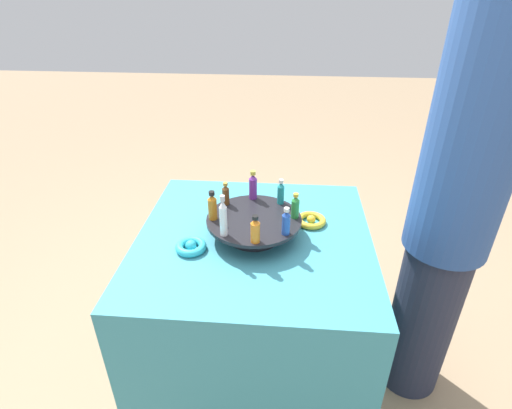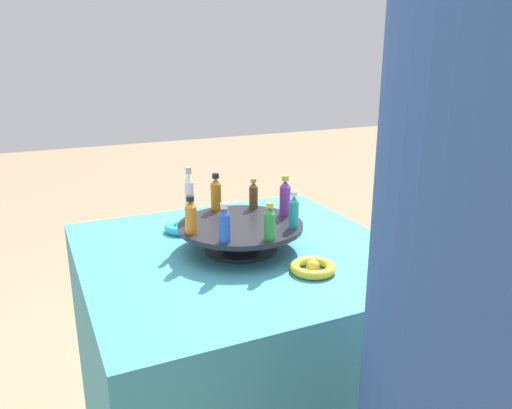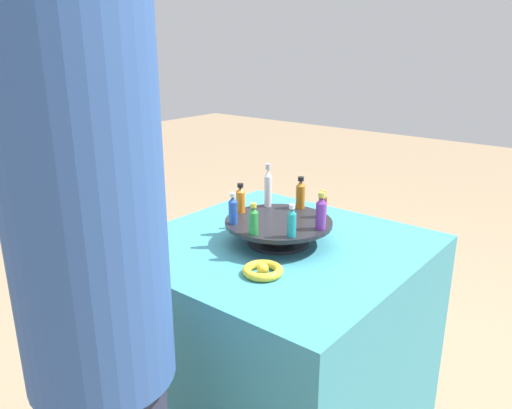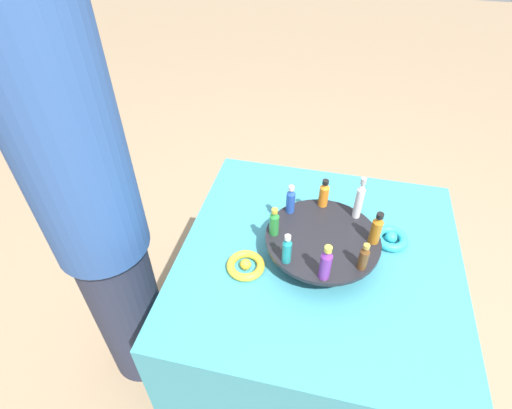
{
  "view_description": "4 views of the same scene",
  "coord_description": "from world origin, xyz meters",
  "px_view_note": "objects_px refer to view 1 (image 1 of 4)",
  "views": [
    {
      "loc": [
        -0.1,
        1.13,
        1.53
      ],
      "look_at": [
        -0.01,
        -0.0,
        0.87
      ],
      "focal_mm": 28.0,
      "sensor_mm": 36.0,
      "label": 1
    },
    {
      "loc": [
        -1.11,
        0.47,
        1.24
      ],
      "look_at": [
        -0.08,
        -0.01,
        0.89
      ],
      "focal_mm": 35.0,
      "sensor_mm": 36.0,
      "label": 2
    },
    {
      "loc": [
        -1.12,
        -0.83,
        1.33
      ],
      "look_at": [
        -0.12,
        -0.01,
        0.9
      ],
      "focal_mm": 35.0,
      "sensor_mm": 36.0,
      "label": 3
    },
    {
      "loc": [
        -0.01,
        -0.79,
        1.63
      ],
      "look_at": [
        -0.19,
        -0.02,
        0.92
      ],
      "focal_mm": 28.0,
      "sensor_mm": 36.0,
      "label": 4
    }
  ],
  "objects_px": {
    "bottle_teal": "(281,192)",
    "bottle_brown": "(226,194)",
    "ribbon_bow_teal": "(191,246)",
    "person_figure": "(453,211)",
    "bottle_orange": "(255,230)",
    "bottle_purple": "(253,186)",
    "bottle_clear": "(223,217)",
    "bottle_blue": "(286,222)",
    "display_stand": "(254,224)",
    "bottle_green": "(295,207)",
    "bottle_amber": "(212,206)",
    "ribbon_bow_gold": "(311,220)"
  },
  "relations": [
    {
      "from": "bottle_teal",
      "to": "bottle_brown",
      "type": "xyz_separation_m",
      "value": [
        0.19,
        0.02,
        -0.0
      ]
    },
    {
      "from": "ribbon_bow_teal",
      "to": "person_figure",
      "type": "distance_m",
      "value": 0.88
    },
    {
      "from": "bottle_brown",
      "to": "bottle_orange",
      "type": "xyz_separation_m",
      "value": [
        -0.12,
        0.22,
        0.0
      ]
    },
    {
      "from": "bottle_purple",
      "to": "bottle_clear",
      "type": "relative_size",
      "value": 0.78
    },
    {
      "from": "bottle_blue",
      "to": "bottle_brown",
      "type": "relative_size",
      "value": 1.11
    },
    {
      "from": "display_stand",
      "to": "bottle_blue",
      "type": "height_order",
      "value": "bottle_blue"
    },
    {
      "from": "bottle_green",
      "to": "bottle_teal",
      "type": "bearing_deg",
      "value": -61.04
    },
    {
      "from": "bottle_green",
      "to": "bottle_purple",
      "type": "xyz_separation_m",
      "value": [
        0.15,
        -0.12,
        0.01
      ]
    },
    {
      "from": "display_stand",
      "to": "bottle_green",
      "type": "xyz_separation_m",
      "value": [
        -0.14,
        -0.02,
        0.07
      ]
    },
    {
      "from": "bottle_green",
      "to": "bottle_orange",
      "type": "height_order",
      "value": "bottle_orange"
    },
    {
      "from": "bottle_amber",
      "to": "ribbon_bow_teal",
      "type": "bearing_deg",
      "value": 52.96
    },
    {
      "from": "bottle_teal",
      "to": "ribbon_bow_teal",
      "type": "distance_m",
      "value": 0.36
    },
    {
      "from": "display_stand",
      "to": "bottle_teal",
      "type": "relative_size",
      "value": 3.43
    },
    {
      "from": "bottle_amber",
      "to": "ribbon_bow_teal",
      "type": "relative_size",
      "value": 1.02
    },
    {
      "from": "bottle_brown",
      "to": "bottle_amber",
      "type": "relative_size",
      "value": 0.82
    },
    {
      "from": "bottle_green",
      "to": "ribbon_bow_gold",
      "type": "height_order",
      "value": "bottle_green"
    },
    {
      "from": "bottle_teal",
      "to": "person_figure",
      "type": "bearing_deg",
      "value": 175.86
    },
    {
      "from": "bottle_clear",
      "to": "ribbon_bow_teal",
      "type": "height_order",
      "value": "bottle_clear"
    },
    {
      "from": "bottle_teal",
      "to": "bottle_purple",
      "type": "relative_size",
      "value": 0.86
    },
    {
      "from": "bottle_orange",
      "to": "ribbon_bow_teal",
      "type": "xyz_separation_m",
      "value": [
        0.21,
        -0.04,
        -0.1
      ]
    },
    {
      "from": "bottle_purple",
      "to": "bottle_brown",
      "type": "height_order",
      "value": "bottle_purple"
    },
    {
      "from": "display_stand",
      "to": "bottle_green",
      "type": "distance_m",
      "value": 0.15
    },
    {
      "from": "bottle_purple",
      "to": "bottle_amber",
      "type": "xyz_separation_m",
      "value": [
        0.12,
        0.15,
        -0.0
      ]
    },
    {
      "from": "ribbon_bow_gold",
      "to": "bottle_green",
      "type": "bearing_deg",
      "value": 52.96
    },
    {
      "from": "display_stand",
      "to": "ribbon_bow_gold",
      "type": "distance_m",
      "value": 0.22
    },
    {
      "from": "bottle_teal",
      "to": "display_stand",
      "type": "bearing_deg",
      "value": 51.46
    },
    {
      "from": "bottle_purple",
      "to": "bottle_brown",
      "type": "bearing_deg",
      "value": 28.96
    },
    {
      "from": "display_stand",
      "to": "bottle_clear",
      "type": "xyz_separation_m",
      "value": [
        0.09,
        0.11,
        0.09
      ]
    },
    {
      "from": "bottle_blue",
      "to": "bottle_brown",
      "type": "bearing_deg",
      "value": -38.54
    },
    {
      "from": "bottle_blue",
      "to": "bottle_teal",
      "type": "relative_size",
      "value": 1.01
    },
    {
      "from": "bottle_orange",
      "to": "ribbon_bow_teal",
      "type": "distance_m",
      "value": 0.24
    },
    {
      "from": "bottle_clear",
      "to": "bottle_teal",
      "type": "bearing_deg",
      "value": -128.54
    },
    {
      "from": "bottle_orange",
      "to": "display_stand",
      "type": "bearing_deg",
      "value": -83.54
    },
    {
      "from": "bottle_teal",
      "to": "bottle_brown",
      "type": "bearing_deg",
      "value": 6.46
    },
    {
      "from": "ribbon_bow_gold",
      "to": "person_figure",
      "type": "bearing_deg",
      "value": 176.0
    },
    {
      "from": "bottle_clear",
      "to": "bottle_green",
      "type": "bearing_deg",
      "value": -151.04
    },
    {
      "from": "bottle_clear",
      "to": "bottle_orange",
      "type": "bearing_deg",
      "value": 163.96
    },
    {
      "from": "bottle_teal",
      "to": "bottle_orange",
      "type": "distance_m",
      "value": 0.25
    },
    {
      "from": "bottle_purple",
      "to": "ribbon_bow_gold",
      "type": "distance_m",
      "value": 0.24
    },
    {
      "from": "bottle_clear",
      "to": "ribbon_bow_teal",
      "type": "relative_size",
      "value": 1.39
    },
    {
      "from": "bottle_teal",
      "to": "bottle_amber",
      "type": "distance_m",
      "value": 0.25
    },
    {
      "from": "bottle_brown",
      "to": "bottle_orange",
      "type": "relative_size",
      "value": 0.91
    },
    {
      "from": "bottle_green",
      "to": "person_figure",
      "type": "distance_m",
      "value": 0.53
    },
    {
      "from": "bottle_brown",
      "to": "bottle_amber",
      "type": "xyz_separation_m",
      "value": [
        0.03,
        0.1,
        0.01
      ]
    },
    {
      "from": "display_stand",
      "to": "bottle_purple",
      "type": "distance_m",
      "value": 0.16
    },
    {
      "from": "display_stand",
      "to": "ribbon_bow_teal",
      "type": "height_order",
      "value": "display_stand"
    },
    {
      "from": "bottle_teal",
      "to": "bottle_purple",
      "type": "xyz_separation_m",
      "value": [
        0.1,
        -0.03,
        0.01
      ]
    },
    {
      "from": "bottle_clear",
      "to": "bottle_orange",
      "type": "relative_size",
      "value": 1.51
    },
    {
      "from": "bottle_teal",
      "to": "bottle_amber",
      "type": "relative_size",
      "value": 0.91
    },
    {
      "from": "bottle_amber",
      "to": "bottle_brown",
      "type": "bearing_deg",
      "value": -106.04
    }
  ]
}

